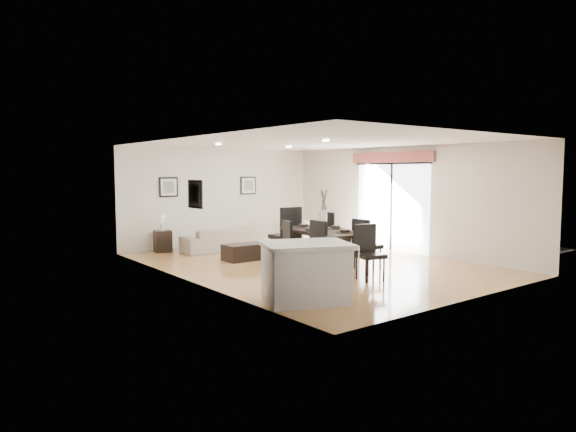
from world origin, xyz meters
TOP-DOWN VIEW (x-y plane):
  - ground at (0.00, 0.00)m, footprint 8.00×8.00m
  - wall_back at (0.00, 4.00)m, footprint 6.00×0.04m
  - wall_front at (0.00, -4.00)m, footprint 6.00×0.04m
  - wall_left at (-3.00, 0.00)m, footprint 0.04×8.00m
  - wall_right at (3.00, 0.00)m, footprint 0.04×8.00m
  - ceiling at (0.00, 0.00)m, footprint 6.00×8.00m
  - sofa at (-0.64, 2.87)m, footprint 2.11×0.97m
  - armchair at (1.50, 2.54)m, footprint 1.39×1.38m
  - courtyard_plant_a at (5.67, -0.76)m, footprint 0.72×0.68m
  - courtyard_plant_b at (5.45, 1.50)m, footprint 0.42×0.42m
  - dining_table at (-0.24, -0.65)m, footprint 1.33×2.15m
  - dining_chair_wnear at (-0.95, -1.16)m, footprint 0.53×0.53m
  - dining_chair_wfar at (-0.96, -0.18)m, footprint 0.58×0.58m
  - dining_chair_enear at (0.47, -1.16)m, footprint 0.48×0.48m
  - dining_chair_efar at (0.47, -0.13)m, footprint 0.60×0.60m
  - dining_chair_head at (-0.22, -1.91)m, footprint 0.58×0.58m
  - dining_chair_foot at (-0.25, 0.58)m, footprint 0.59×0.59m
  - vase at (-0.24, -0.65)m, footprint 1.11×1.70m
  - coffee_table at (-0.93, 1.35)m, footprint 0.96×0.58m
  - side_table at (-1.93, 3.66)m, footprint 0.49×0.49m
  - table_lamp at (-1.93, 3.66)m, footprint 0.22×0.22m
  - cushion at (1.41, 2.44)m, footprint 0.32×0.29m
  - kitchen_island at (-2.23, -2.49)m, footprint 1.65×1.48m
  - bar_stool at (-1.29, -2.49)m, footprint 0.37×0.37m
  - framed_print_back_left at (-1.60, 3.97)m, footprint 0.52×0.04m
  - framed_print_back_right at (0.90, 3.97)m, footprint 0.52×0.04m
  - framed_print_left_wall at (-2.97, -0.20)m, footprint 0.04×0.52m
  - sliding_door at (2.96, 0.30)m, footprint 0.12×2.70m
  - courtyard at (6.16, 0.87)m, footprint 6.00×6.00m

SIDE VIEW (x-z plane):
  - ground at x=0.00m, z-range 0.00..0.00m
  - coffee_table at x=-0.93m, z-range 0.00..0.38m
  - side_table at x=-1.93m, z-range 0.00..0.55m
  - sofa at x=-0.64m, z-range 0.00..0.60m
  - courtyard_plant_b at x=5.45m, z-range 0.00..0.61m
  - courtyard_plant_a at x=5.67m, z-range 0.00..0.64m
  - armchair at x=1.50m, z-range 0.00..0.68m
  - kitchen_island at x=-2.23m, z-range 0.01..0.95m
  - cushion at x=1.41m, z-range 0.39..0.72m
  - dining_chair_wfar at x=-0.96m, z-range 0.06..1.10m
  - dining_chair_head at x=-0.22m, z-range 0.06..1.12m
  - dining_chair_enear at x=0.47m, z-range 0.06..1.13m
  - dining_chair_wnear at x=-0.95m, z-range 0.07..1.18m
  - dining_chair_efar at x=0.47m, z-range 0.07..1.23m
  - bar_stool at x=-1.29m, z-range 0.29..1.10m
  - dining_chair_foot at x=-0.25m, z-range 0.07..1.33m
  - dining_table at x=-0.24m, z-range 0.33..1.17m
  - table_lamp at x=-1.93m, z-range 0.61..1.03m
  - courtyard at x=6.16m, z-range -0.08..1.92m
  - vase at x=-0.24m, z-range 0.76..1.62m
  - wall_back at x=0.00m, z-range 0.00..2.70m
  - wall_front at x=0.00m, z-range 0.00..2.70m
  - wall_left at x=-3.00m, z-range 0.00..2.70m
  - wall_right at x=3.00m, z-range 0.00..2.70m
  - framed_print_back_left at x=-1.60m, z-range 1.39..1.91m
  - framed_print_back_right at x=0.90m, z-range 1.39..1.91m
  - framed_print_left_wall at x=-2.97m, z-range 1.39..1.91m
  - sliding_door at x=2.96m, z-range 0.38..2.95m
  - ceiling at x=0.00m, z-range 2.69..2.71m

